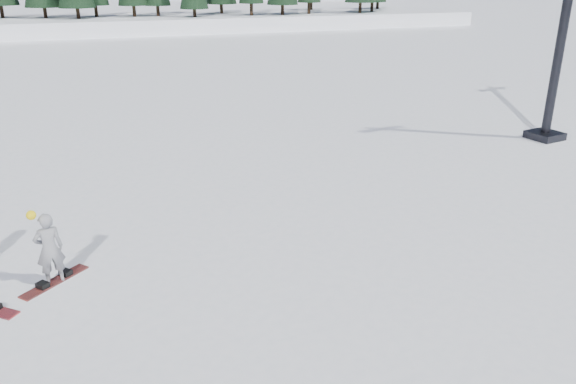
# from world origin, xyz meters

# --- Properties ---
(ground) EXTENTS (420.00, 420.00, 0.00)m
(ground) POSITION_xyz_m (0.00, 0.00, 0.00)
(ground) COLOR white
(ground) RESTS_ON ground
(alpine_backdrop) EXTENTS (412.50, 227.00, 53.20)m
(alpine_backdrop) POSITION_xyz_m (-11.72, 189.16, -13.97)
(alpine_backdrop) COLOR white
(alpine_backdrop) RESTS_ON ground
(lift_tower) EXTENTS (2.00, 1.23, 7.21)m
(lift_tower) POSITION_xyz_m (15.82, 5.38, 2.94)
(lift_tower) COLOR black
(lift_tower) RESTS_ON ground
(snowboarder_woman) EXTENTS (0.61, 0.47, 1.63)m
(snowboarder_woman) POSITION_xyz_m (-1.20, 0.55, 0.76)
(snowboarder_woman) COLOR #95959A
(snowboarder_woman) RESTS_ON ground
(snowboard_woman) EXTENTS (1.32, 1.19, 0.03)m
(snowboard_woman) POSITION_xyz_m (-1.19, 0.56, 0.01)
(snowboard_woman) COLOR maroon
(snowboard_woman) RESTS_ON ground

